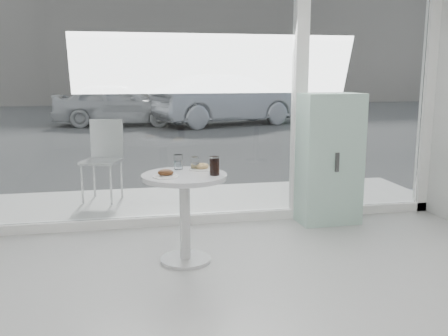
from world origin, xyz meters
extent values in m
cube|color=white|center=(0.00, 3.00, 0.05)|extent=(5.00, 0.12, 0.10)
cube|color=white|center=(2.44, 3.00, 1.50)|extent=(0.12, 0.12, 3.00)
cube|color=white|center=(0.90, 3.00, 1.50)|extent=(0.14, 0.14, 3.00)
cube|color=white|center=(-0.77, 3.00, 1.40)|extent=(3.21, 0.02, 2.60)
cube|color=white|center=(1.67, 3.00, 1.40)|extent=(1.41, 0.02, 2.60)
cylinder|color=silver|center=(-0.50, 1.90, 0.01)|extent=(0.44, 0.44, 0.03)
cylinder|color=silver|center=(-0.50, 1.90, 0.37)|extent=(0.09, 0.09, 0.70)
cylinder|color=white|center=(-0.50, 1.90, 0.75)|extent=(0.72, 0.72, 0.04)
cube|color=silver|center=(0.00, 3.80, 0.03)|extent=(5.60, 1.60, 0.05)
cube|color=#363636|center=(0.00, 16.00, 0.00)|extent=(40.00, 24.00, 0.00)
cube|color=gray|center=(0.00, 25.00, 4.00)|extent=(40.00, 2.00, 8.00)
cube|color=#A3D1BE|center=(1.17, 2.78, 0.70)|extent=(0.66, 0.45, 1.40)
cube|color=#333333|center=(1.17, 2.55, 0.70)|extent=(0.04, 0.02, 0.20)
cylinder|color=silver|center=(-1.50, 3.90, 0.29)|extent=(0.03, 0.03, 0.48)
cylinder|color=silver|center=(-1.16, 3.77, 0.29)|extent=(0.03, 0.03, 0.48)
cylinder|color=silver|center=(-1.37, 4.24, 0.29)|extent=(0.03, 0.03, 0.48)
cylinder|color=silver|center=(-1.03, 4.11, 0.29)|extent=(0.03, 0.03, 0.48)
cube|color=silver|center=(-1.27, 4.00, 0.54)|extent=(0.55, 0.55, 0.03)
cube|color=silver|center=(-1.20, 4.19, 0.80)|extent=(0.41, 0.17, 0.48)
imported|color=silver|center=(-1.09, 13.70, 0.67)|extent=(4.12, 2.10, 1.34)
imported|color=#A7A9AE|center=(2.23, 13.14, 0.78)|extent=(5.03, 3.06, 1.57)
cylinder|color=white|center=(-0.66, 1.81, 0.78)|extent=(0.21, 0.21, 0.01)
cube|color=white|center=(-0.64, 1.80, 0.79)|extent=(0.12, 0.12, 0.00)
ellipsoid|color=#3D2510|center=(-0.66, 1.81, 0.81)|extent=(0.13, 0.10, 0.06)
ellipsoid|color=#3D2510|center=(-0.63, 1.83, 0.81)|extent=(0.06, 0.06, 0.04)
cylinder|color=white|center=(-0.33, 2.07, 0.78)|extent=(0.22, 0.22, 0.01)
torus|color=tan|center=(-0.33, 2.07, 0.80)|extent=(0.13, 0.13, 0.04)
cylinder|color=white|center=(-0.52, 2.14, 0.83)|extent=(0.08, 0.08, 0.13)
cylinder|color=white|center=(-0.52, 2.14, 0.81)|extent=(0.07, 0.07, 0.07)
cylinder|color=white|center=(-0.39, 2.06, 0.83)|extent=(0.07, 0.07, 0.12)
cylinder|color=white|center=(-0.39, 2.06, 0.80)|extent=(0.06, 0.06, 0.06)
cylinder|color=white|center=(-0.26, 1.82, 0.85)|extent=(0.08, 0.08, 0.16)
cylinder|color=black|center=(-0.26, 1.82, 0.84)|extent=(0.07, 0.07, 0.14)
camera|label=1|loc=(-0.99, -2.18, 1.61)|focal=40.00mm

